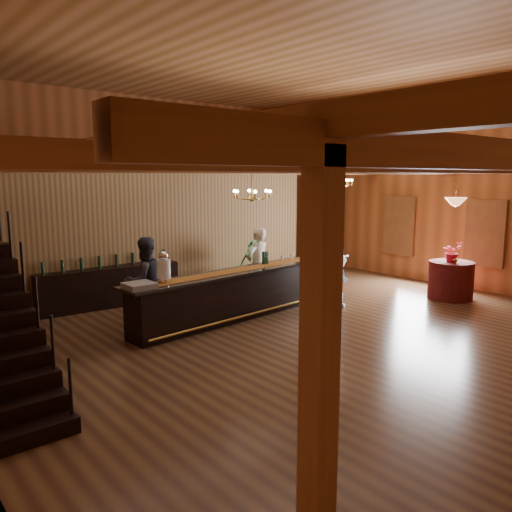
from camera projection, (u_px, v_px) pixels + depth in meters
floor at (273, 319)px, 10.65m from camera, size 14.00×14.00×0.00m
ceiling at (275, 48)px, 9.79m from camera, size 14.00×14.00×0.00m
wall_back at (124, 185)px, 15.53m from camera, size 12.00×0.10×5.50m
wall_right at (433, 186)px, 14.01m from camera, size 0.10×14.00×5.50m
beam_grid at (258, 165)px, 10.53m from camera, size 11.90×13.90×0.39m
support_posts at (290, 247)px, 10.02m from camera, size 9.20×10.20×3.20m
partition_wall at (168, 234)px, 12.75m from camera, size 9.00×0.18×3.10m
window_right_front at (485, 233)px, 12.96m from camera, size 0.12×1.05×1.75m
window_right_back at (399, 226)px, 14.93m from camera, size 0.12×1.05×1.75m
backroom_boxes at (141, 262)px, 14.56m from camera, size 4.10×0.60×1.10m
tasting_bar at (251, 291)px, 10.94m from camera, size 6.22×1.27×1.04m
beverage_dispenser at (164, 268)px, 9.32m from camera, size 0.26×0.26×0.60m
glass_rack_tray at (139, 286)px, 8.88m from camera, size 0.50×0.50×0.10m
raffle_drum at (324, 249)px, 12.51m from camera, size 0.34×0.24×0.30m
bar_bottle_0 at (264, 258)px, 11.27m from camera, size 0.07×0.07×0.30m
bar_bottle_1 at (266, 258)px, 11.31m from camera, size 0.07×0.07×0.30m
bar_bottle_2 at (267, 258)px, 11.34m from camera, size 0.07×0.07×0.30m
backbar_shelf at (109, 287)px, 11.59m from camera, size 3.33×0.75×0.93m
round_table at (451, 280)px, 12.35m from camera, size 1.07×1.07×0.93m
chandelier_left at (252, 194)px, 10.02m from camera, size 0.80×0.80×0.70m
chandelier_right at (337, 182)px, 13.27m from camera, size 0.80×0.80×0.51m
pendant_lamp at (456, 202)px, 12.04m from camera, size 0.52×0.52×0.90m
bartender at (258, 266)px, 11.82m from camera, size 0.72×0.52×1.82m
staff_second at (145, 281)px, 10.09m from camera, size 0.91×0.73×1.81m
guest at (333, 270)px, 11.42m from camera, size 0.95×0.70×1.78m
floor_plant at (248, 263)px, 13.42m from camera, size 0.91×0.81×1.39m
table_flowers at (452, 252)px, 12.19m from camera, size 0.55×0.51×0.51m
table_vase at (454, 257)px, 12.12m from camera, size 0.16×0.16×0.27m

